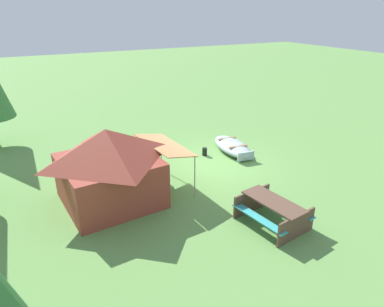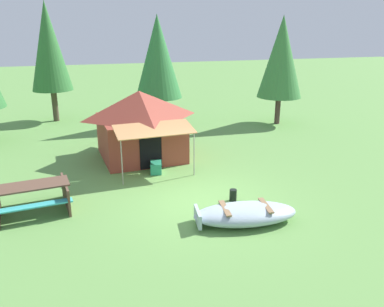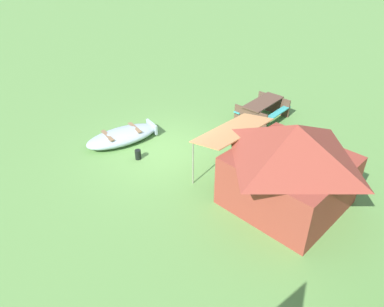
# 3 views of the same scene
# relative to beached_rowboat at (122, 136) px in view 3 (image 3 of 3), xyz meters

# --- Properties ---
(ground_plane) EXTENTS (80.00, 80.00, 0.00)m
(ground_plane) POSITION_rel_beached_rowboat_xyz_m (-0.70, 1.57, -0.25)
(ground_plane) COLOR #639649
(beached_rowboat) EXTENTS (2.74, 1.44, 0.47)m
(beached_rowboat) POSITION_rel_beached_rowboat_xyz_m (0.00, 0.00, 0.00)
(beached_rowboat) COLOR #A1B4BF
(beached_rowboat) RESTS_ON ground_plane
(canvas_cabin_tent) EXTENTS (3.26, 4.28, 2.47)m
(canvas_cabin_tent) POSITION_rel_beached_rowboat_xyz_m (-1.68, 5.83, 1.04)
(canvas_cabin_tent) COLOR #983D2E
(canvas_cabin_tent) RESTS_ON ground_plane
(picnic_table) EXTENTS (2.07, 1.70, 0.77)m
(picnic_table) POSITION_rel_beached_rowboat_xyz_m (-5.14, 2.09, 0.24)
(picnic_table) COLOR brown
(picnic_table) RESTS_ON ground_plane
(cooler_box) EXTENTS (0.46, 0.60, 0.37)m
(cooler_box) POSITION_rel_beached_rowboat_xyz_m (-1.47, 4.05, -0.06)
(cooler_box) COLOR #278C65
(cooler_box) RESTS_ON ground_plane
(fuel_can) EXTENTS (0.29, 0.29, 0.34)m
(fuel_can) POSITION_rel_beached_rowboat_xyz_m (0.20, 1.28, -0.08)
(fuel_can) COLOR black
(fuel_can) RESTS_ON ground_plane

